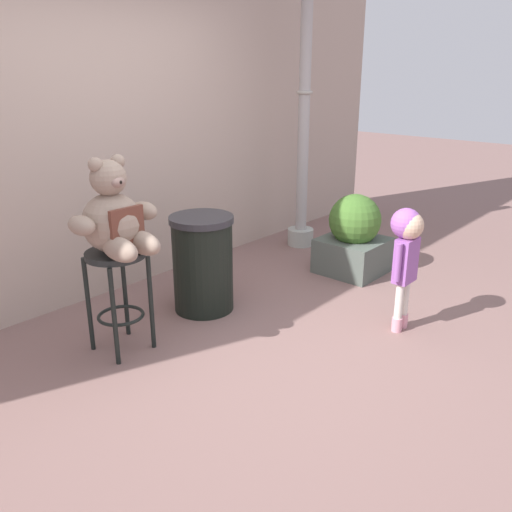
% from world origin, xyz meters
% --- Properties ---
extents(ground_plane, '(24.00, 24.00, 0.00)m').
position_xyz_m(ground_plane, '(0.00, 0.00, 0.00)').
color(ground_plane, '#805F5A').
extents(building_wall, '(7.99, 0.30, 3.69)m').
position_xyz_m(building_wall, '(0.00, 1.85, 1.84)').
color(building_wall, '#B6A091').
rests_on(building_wall, ground_plane).
extents(bar_stool_with_teddy, '(0.40, 0.40, 0.72)m').
position_xyz_m(bar_stool_with_teddy, '(-0.56, 0.78, 0.52)').
color(bar_stool_with_teddy, '#222525').
rests_on(bar_stool_with_teddy, ground_plane).
extents(teddy_bear, '(0.61, 0.55, 0.63)m').
position_xyz_m(teddy_bear, '(-0.56, 0.74, 0.94)').
color(teddy_bear, gray).
rests_on(teddy_bear, bar_stool_with_teddy).
extents(child_walking, '(0.30, 0.23, 0.93)m').
position_xyz_m(child_walking, '(0.98, -0.53, 0.67)').
color(child_walking, pink).
rests_on(child_walking, ground_plane).
extents(trash_bin, '(0.50, 0.50, 0.78)m').
position_xyz_m(trash_bin, '(0.27, 0.83, 0.39)').
color(trash_bin, black).
rests_on(trash_bin, ground_plane).
extents(lamppost, '(0.28, 0.28, 2.79)m').
position_xyz_m(lamppost, '(2.12, 1.23, 1.10)').
color(lamppost, '#A9AFA6').
rests_on(lamppost, ground_plane).
extents(planter_with_shrub, '(0.57, 0.57, 0.75)m').
position_xyz_m(planter_with_shrub, '(1.78, 0.36, 0.34)').
color(planter_with_shrub, '#4F5850').
rests_on(planter_with_shrub, ground_plane).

